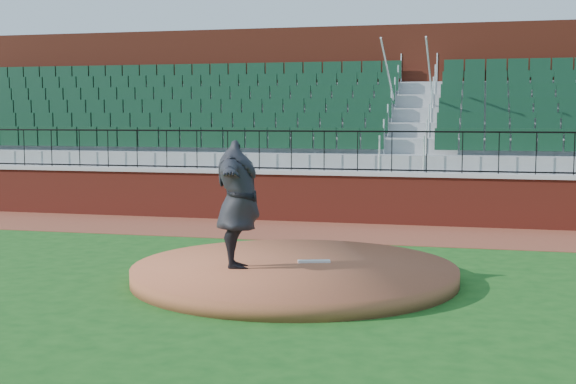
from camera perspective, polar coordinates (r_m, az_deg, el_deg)
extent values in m
plane|color=#164915|center=(12.94, -1.61, -6.38)|extent=(90.00, 90.00, 0.00)
cube|color=brown|center=(18.12, 2.97, -2.90)|extent=(34.00, 3.20, 0.01)
cube|color=maroon|center=(19.60, 3.87, -0.50)|extent=(34.00, 0.35, 1.20)
cube|color=#B7B7B7|center=(19.54, 3.89, 1.39)|extent=(34.00, 0.45, 0.10)
cube|color=maroon|center=(24.95, 6.14, 5.74)|extent=(34.00, 0.50, 5.50)
cylinder|color=brown|center=(12.79, 0.46, -5.94)|extent=(5.32, 5.32, 0.25)
cube|color=silver|center=(13.01, 1.92, -5.11)|extent=(0.56, 0.29, 0.04)
imported|color=black|center=(12.44, -3.70, -0.91)|extent=(1.38, 2.62, 2.06)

